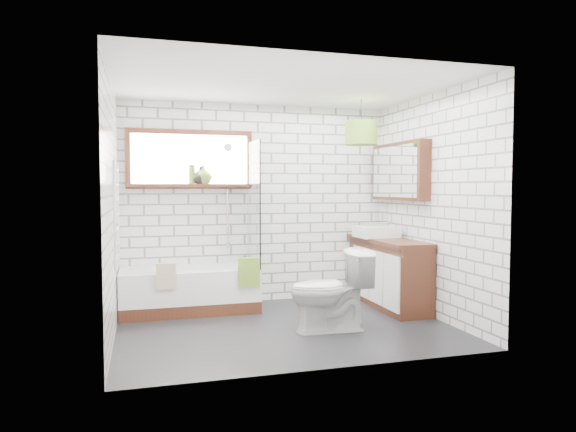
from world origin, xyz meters
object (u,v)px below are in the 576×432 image
object	(u,v)px
bathtub	(190,290)
toilet	(330,291)
basin	(376,232)
pendant	(361,133)
vanity	(388,272)

from	to	relation	value
bathtub	toilet	xyz separation A→B (m)	(1.30, -1.22, 0.16)
basin	pendant	world-z (taller)	pendant
toilet	basin	bearing A→B (deg)	139.12
vanity	toilet	xyz separation A→B (m)	(-1.07, -0.83, -0.00)
basin	bathtub	bearing A→B (deg)	175.76
basin	vanity	bearing A→B (deg)	-74.48
bathtub	toilet	world-z (taller)	toilet
basin	toilet	distance (m)	1.54
toilet	pendant	bearing A→B (deg)	142.65
vanity	pendant	size ratio (longest dim) A/B	3.82
vanity	basin	bearing A→B (deg)	105.52
toilet	pendant	distance (m)	1.99
bathtub	pendant	distance (m)	2.74
toilet	vanity	bearing A→B (deg)	130.93
basin	pendant	distance (m)	1.27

